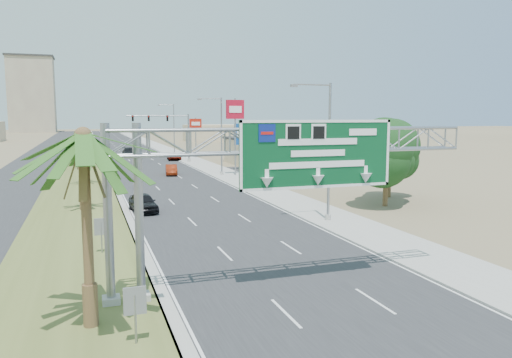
{
  "coord_description": "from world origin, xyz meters",
  "views": [
    {
      "loc": [
        -9.14,
        -10.26,
        7.66
      ],
      "look_at": [
        -0.27,
        15.62,
        4.2
      ],
      "focal_mm": 35.0,
      "sensor_mm": 36.0,
      "label": 1
    }
  ],
  "objects_px": {
    "store_building": "(285,151)",
    "car_right_lane": "(174,156)",
    "palm_near": "(83,137)",
    "signal_mast": "(176,133)",
    "pole_sign_red_far": "(196,126)",
    "car_left_lane": "(143,203)",
    "sign_gantry": "(281,153)",
    "car_far": "(129,152)",
    "pole_sign_red_near": "(235,114)",
    "pole_sign_blue": "(241,136)",
    "car_mid_lane": "(171,170)"
  },
  "relations": [
    {
      "from": "store_building",
      "to": "car_right_lane",
      "type": "relative_size",
      "value": 3.69
    },
    {
      "from": "palm_near",
      "to": "signal_mast",
      "type": "distance_m",
      "value": 65.6
    },
    {
      "from": "signal_mast",
      "to": "car_right_lane",
      "type": "bearing_deg",
      "value": 86.0
    },
    {
      "from": "car_right_lane",
      "to": "pole_sign_red_far",
      "type": "relative_size",
      "value": 0.66
    },
    {
      "from": "palm_near",
      "to": "car_left_lane",
      "type": "bearing_deg",
      "value": 79.01
    },
    {
      "from": "sign_gantry",
      "to": "car_left_lane",
      "type": "xyz_separation_m",
      "value": [
        -3.87,
        20.04,
        -5.31
      ]
    },
    {
      "from": "sign_gantry",
      "to": "car_far",
      "type": "distance_m",
      "value": 77.18
    },
    {
      "from": "car_far",
      "to": "pole_sign_red_near",
      "type": "height_order",
      "value": "pole_sign_red_near"
    },
    {
      "from": "store_building",
      "to": "pole_sign_blue",
      "type": "bearing_deg",
      "value": -140.77
    },
    {
      "from": "store_building",
      "to": "pole_sign_red_near",
      "type": "xyz_separation_m",
      "value": [
        -12.92,
        -14.89,
        5.86
      ]
    },
    {
      "from": "car_mid_lane",
      "to": "car_far",
      "type": "distance_m",
      "value": 32.57
    },
    {
      "from": "car_far",
      "to": "pole_sign_blue",
      "type": "relative_size",
      "value": 0.83
    },
    {
      "from": "car_right_lane",
      "to": "pole_sign_blue",
      "type": "distance_m",
      "value": 20.39
    },
    {
      "from": "palm_near",
      "to": "pole_sign_red_near",
      "type": "relative_size",
      "value": 0.84
    },
    {
      "from": "pole_sign_blue",
      "to": "car_right_lane",
      "type": "bearing_deg",
      "value": 108.69
    },
    {
      "from": "car_mid_lane",
      "to": "store_building",
      "type": "bearing_deg",
      "value": 36.31
    },
    {
      "from": "car_mid_lane",
      "to": "pole_sign_blue",
      "type": "height_order",
      "value": "pole_sign_blue"
    },
    {
      "from": "sign_gantry",
      "to": "pole_sign_red_far",
      "type": "bearing_deg",
      "value": 80.94
    },
    {
      "from": "pole_sign_red_near",
      "to": "car_mid_lane",
      "type": "bearing_deg",
      "value": 156.41
    },
    {
      "from": "pole_sign_red_near",
      "to": "car_far",
      "type": "bearing_deg",
      "value": 106.32
    },
    {
      "from": "signal_mast",
      "to": "pole_sign_red_near",
      "type": "distance_m",
      "value": 21.44
    },
    {
      "from": "palm_near",
      "to": "pole_sign_red_far",
      "type": "relative_size",
      "value": 1.13
    },
    {
      "from": "pole_sign_red_far",
      "to": "car_right_lane",
      "type": "bearing_deg",
      "value": -143.08
    },
    {
      "from": "palm_near",
      "to": "pole_sign_blue",
      "type": "xyz_separation_m",
      "value": [
        21.09,
        49.75,
        -2.04
      ]
    },
    {
      "from": "signal_mast",
      "to": "car_left_lane",
      "type": "bearing_deg",
      "value": -103.53
    },
    {
      "from": "car_mid_lane",
      "to": "pole_sign_red_near",
      "type": "relative_size",
      "value": 0.42
    },
    {
      "from": "pole_sign_blue",
      "to": "pole_sign_red_far",
      "type": "distance_m",
      "value": 22.47
    },
    {
      "from": "pole_sign_red_far",
      "to": "pole_sign_red_near",
      "type": "bearing_deg",
      "value": -92.09
    },
    {
      "from": "store_building",
      "to": "pole_sign_blue",
      "type": "distance_m",
      "value": 13.36
    },
    {
      "from": "pole_sign_red_near",
      "to": "palm_near",
      "type": "bearing_deg",
      "value": -112.98
    },
    {
      "from": "palm_near",
      "to": "car_far",
      "type": "relative_size",
      "value": 1.48
    },
    {
      "from": "car_left_lane",
      "to": "car_right_lane",
      "type": "height_order",
      "value": "car_left_lane"
    },
    {
      "from": "palm_near",
      "to": "car_left_lane",
      "type": "distance_m",
      "value": 23.21
    },
    {
      "from": "car_left_lane",
      "to": "car_right_lane",
      "type": "xyz_separation_m",
      "value": [
        10.44,
        46.68,
        -0.07
      ]
    },
    {
      "from": "car_left_lane",
      "to": "pole_sign_blue",
      "type": "xyz_separation_m",
      "value": [
        16.83,
        27.78,
        4.14
      ]
    },
    {
      "from": "palm_near",
      "to": "pole_sign_blue",
      "type": "relative_size",
      "value": 1.23
    },
    {
      "from": "car_left_lane",
      "to": "store_building",
      "type": "bearing_deg",
      "value": 46.6
    },
    {
      "from": "car_mid_lane",
      "to": "pole_sign_red_far",
      "type": "height_order",
      "value": "pole_sign_red_far"
    },
    {
      "from": "car_mid_lane",
      "to": "car_right_lane",
      "type": "distance_m",
      "value": 22.55
    },
    {
      "from": "palm_near",
      "to": "pole_sign_red_near",
      "type": "xyz_separation_m",
      "value": [
        18.28,
        43.11,
        0.93
      ]
    },
    {
      "from": "car_left_lane",
      "to": "pole_sign_red_far",
      "type": "relative_size",
      "value": 0.59
    },
    {
      "from": "car_right_lane",
      "to": "pole_sign_red_far",
      "type": "distance_m",
      "value": 7.73
    },
    {
      "from": "car_left_lane",
      "to": "pole_sign_red_far",
      "type": "bearing_deg",
      "value": 66.65
    },
    {
      "from": "car_right_lane",
      "to": "pole_sign_red_far",
      "type": "height_order",
      "value": "pole_sign_red_far"
    },
    {
      "from": "pole_sign_blue",
      "to": "store_building",
      "type": "bearing_deg",
      "value": 39.23
    },
    {
      "from": "store_building",
      "to": "pole_sign_red_near",
      "type": "relative_size",
      "value": 1.82
    },
    {
      "from": "sign_gantry",
      "to": "store_building",
      "type": "height_order",
      "value": "sign_gantry"
    },
    {
      "from": "car_mid_lane",
      "to": "pole_sign_red_far",
      "type": "relative_size",
      "value": 0.56
    },
    {
      "from": "store_building",
      "to": "car_right_lane",
      "type": "bearing_deg",
      "value": 147.16
    },
    {
      "from": "sign_gantry",
      "to": "store_building",
      "type": "relative_size",
      "value": 0.93
    }
  ]
}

